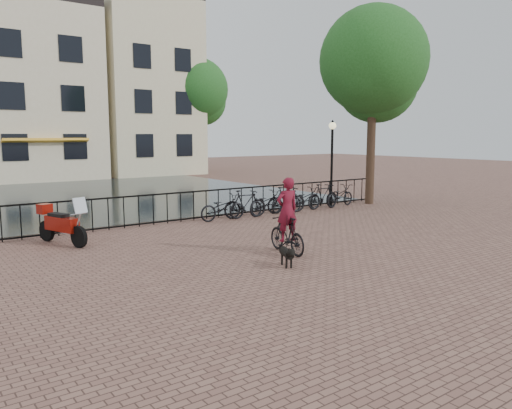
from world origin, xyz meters
TOP-DOWN VIEW (x-y plane):
  - ground at (0.00, 0.00)m, footprint 100.00×100.00m
  - canal_water at (0.00, 17.30)m, footprint 20.00×20.00m
  - railing at (0.00, 8.00)m, footprint 20.00×0.05m
  - canal_house_mid at (0.50, 30.00)m, footprint 8.00×9.50m
  - canal_house_right at (8.50, 30.00)m, footprint 7.00×9.00m
  - tree_near_right at (9.20, 7.30)m, footprint 4.48×4.48m
  - tree_far_right at (12.00, 27.00)m, footprint 4.76×4.76m
  - lamp_post at (7.20, 7.60)m, footprint 0.30×0.30m
  - cyclist at (0.49, 2.38)m, footprint 0.75×1.67m
  - dog at (-0.32, 1.41)m, footprint 0.50×0.77m
  - motorcycle at (-3.73, 6.74)m, footprint 1.04×1.95m
  - parked_bike_0 at (1.80, 7.40)m, footprint 1.73×0.65m
  - parked_bike_1 at (2.75, 7.40)m, footprint 1.71×0.69m
  - parked_bike_2 at (3.70, 7.40)m, footprint 1.79×0.86m
  - parked_bike_3 at (4.65, 7.40)m, footprint 1.71×0.68m
  - parked_bike_4 at (5.60, 7.40)m, footprint 1.77×0.79m
  - parked_bike_5 at (6.55, 7.40)m, footprint 1.68×0.55m
  - parked_bike_6 at (7.50, 7.40)m, footprint 1.79×0.87m

SIDE VIEW (x-z plane):
  - ground at x=0.00m, z-range 0.00..0.00m
  - canal_water at x=0.00m, z-range 0.00..0.00m
  - dog at x=-0.32m, z-range 0.00..0.50m
  - parked_bike_0 at x=1.80m, z-range 0.00..0.90m
  - parked_bike_2 at x=3.70m, z-range 0.00..0.90m
  - parked_bike_4 at x=5.60m, z-range 0.00..0.90m
  - parked_bike_6 at x=7.50m, z-range 0.00..0.90m
  - parked_bike_1 at x=2.75m, z-range 0.00..1.00m
  - parked_bike_3 at x=4.65m, z-range 0.00..1.00m
  - parked_bike_5 at x=6.55m, z-range 0.00..1.00m
  - railing at x=0.00m, z-range -0.01..1.02m
  - motorcycle at x=-3.73m, z-range 0.00..1.36m
  - cyclist at x=0.49m, z-range -0.27..1.95m
  - lamp_post at x=7.20m, z-range 0.65..4.10m
  - canal_house_mid at x=0.50m, z-range 0.00..11.80m
  - tree_near_right at x=9.20m, z-range 1.85..10.09m
  - tree_far_right at x=12.00m, z-range 1.97..10.73m
  - canal_house_right at x=8.50m, z-range 0.00..13.30m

